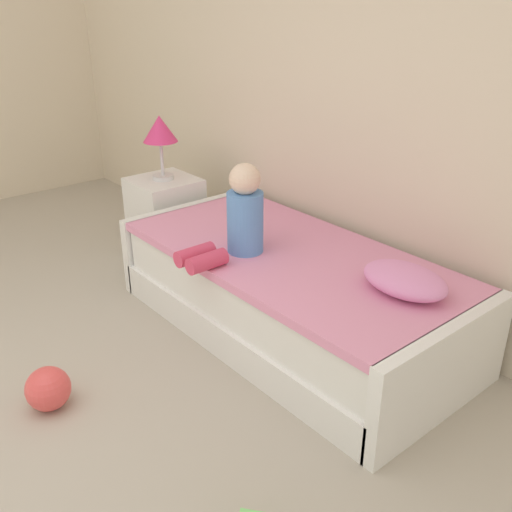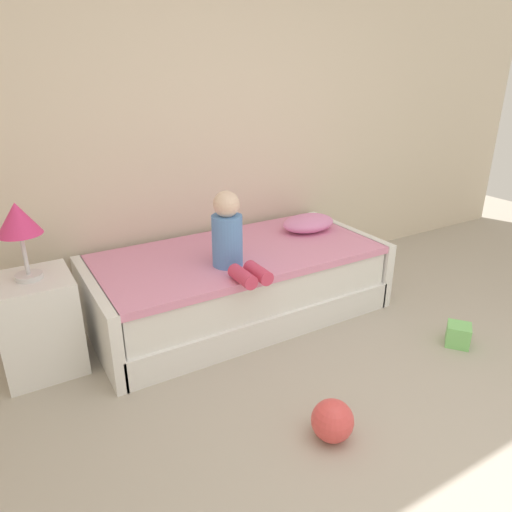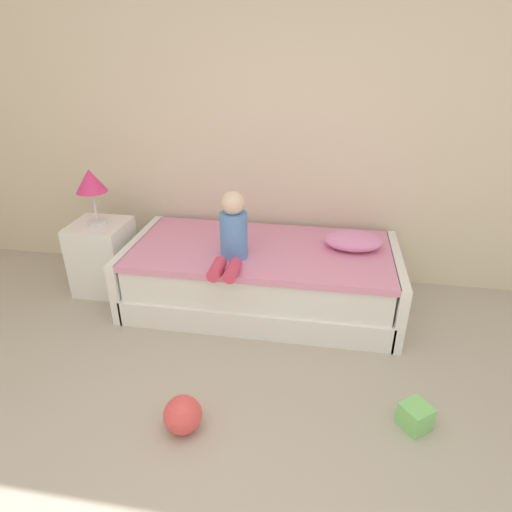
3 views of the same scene
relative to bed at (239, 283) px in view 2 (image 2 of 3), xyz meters
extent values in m
plane|color=#B2A899|center=(0.06, -2.00, -0.25)|extent=(9.20, 9.20, 0.00)
cube|color=beige|center=(0.06, 0.60, 1.20)|extent=(7.20, 0.10, 2.90)
cube|color=white|center=(0.00, 0.00, -0.15)|extent=(2.00, 1.00, 0.20)
cube|color=white|center=(0.00, 0.00, 0.08)|extent=(1.94, 0.94, 0.25)
cube|color=pink|center=(0.00, 0.00, 0.23)|extent=(1.98, 0.98, 0.05)
cube|color=white|center=(-1.02, 0.00, 0.00)|extent=(0.07, 1.00, 0.50)
cube|color=white|center=(1.02, 0.00, 0.00)|extent=(0.07, 1.00, 0.50)
cube|color=white|center=(-1.35, 0.02, 0.05)|extent=(0.44, 0.44, 0.60)
cylinder|color=silver|center=(-1.35, 0.02, 0.37)|extent=(0.15, 0.15, 0.03)
cylinder|color=silver|center=(-1.35, 0.02, 0.50)|extent=(0.02, 0.02, 0.24)
cone|color=#E5387A|center=(-1.35, 0.02, 0.71)|extent=(0.24, 0.24, 0.18)
cylinder|color=#598CD1|center=(-0.18, -0.18, 0.42)|extent=(0.20, 0.20, 0.34)
sphere|color=beige|center=(-0.18, -0.18, 0.67)|extent=(0.17, 0.17, 0.17)
cylinder|color=#D83F60|center=(-0.23, -0.48, 0.30)|extent=(0.09, 0.22, 0.09)
cylinder|color=#D83F60|center=(-0.12, -0.48, 0.30)|extent=(0.09, 0.22, 0.09)
ellipsoid|color=#EA8CC6|center=(0.69, 0.10, 0.32)|extent=(0.44, 0.30, 0.13)
sphere|color=#E54C4C|center=(-0.22, -1.36, -0.14)|extent=(0.21, 0.21, 0.21)
cube|color=#7FD872|center=(1.04, -1.12, -0.17)|extent=(0.21, 0.21, 0.15)
camera|label=1|loc=(2.12, -2.02, 1.58)|focal=40.47mm
camera|label=2|loc=(-1.48, -2.74, 1.50)|focal=33.03mm
camera|label=3|loc=(0.47, -3.00, 1.70)|focal=30.53mm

